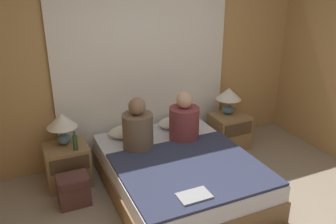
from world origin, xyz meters
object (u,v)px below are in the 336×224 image
at_px(nightstand_right, 229,131).
at_px(person_left_in_bed, 138,129).
at_px(pillow_left, 128,131).
at_px(pillow_right, 176,122).
at_px(bed, 179,174).
at_px(laptop_on_bed, 194,196).
at_px(lamp_left, 62,123).
at_px(lamp_right, 229,96).
at_px(person_right_in_bed, 184,121).
at_px(beer_bottle_on_left_stand, 75,143).
at_px(backpack_on_floor, 73,189).
at_px(nightstand_left, 68,165).

height_order(nightstand_right, person_left_in_bed, person_left_in_bed).
height_order(pillow_left, pillow_right, same).
xyz_separation_m(bed, laptop_on_bed, (-0.22, -0.78, 0.27)).
height_order(bed, pillow_right, pillow_right).
relative_size(lamp_left, lamp_right, 1.00).
distance_m(person_right_in_bed, laptop_on_bed, 1.29).
relative_size(bed, laptop_on_bed, 6.43).
height_order(nightstand_right, laptop_on_bed, nightstand_right).
bearing_deg(lamp_left, pillow_right, 0.89).
bearing_deg(person_right_in_bed, beer_bottle_on_left_stand, 173.09).
relative_size(bed, pillow_left, 3.91).
bearing_deg(pillow_right, pillow_left, 180.00).
bearing_deg(lamp_right, backpack_on_floor, -167.52).
bearing_deg(person_left_in_bed, nightstand_left, 159.77).
relative_size(pillow_right, beer_bottle_on_left_stand, 2.17).
distance_m(pillow_left, beer_bottle_on_left_stand, 0.75).
xyz_separation_m(bed, lamp_left, (-1.15, 0.76, 0.56)).
xyz_separation_m(pillow_right, laptop_on_bed, (-0.56, -1.56, -0.02)).
relative_size(bed, person_right_in_bed, 3.19).
bearing_deg(bed, beer_bottle_on_left_stand, 152.12).
distance_m(lamp_right, person_left_in_bed, 1.55).
xyz_separation_m(person_left_in_bed, person_right_in_bed, (0.61, 0.00, -0.01)).
bearing_deg(person_left_in_bed, lamp_right, 13.63).
bearing_deg(beer_bottle_on_left_stand, bed, -27.88).
height_order(pillow_left, person_right_in_bed, person_right_in_bed).
distance_m(lamp_right, beer_bottle_on_left_stand, 2.23).
bearing_deg(person_left_in_bed, pillow_right, 29.23).
bearing_deg(backpack_on_floor, pillow_left, 33.04).
bearing_deg(laptop_on_bed, nightstand_right, 47.01).
relative_size(nightstand_left, pillow_right, 0.99).
distance_m(laptop_on_bed, backpack_on_floor, 1.43).
xyz_separation_m(lamp_left, backpack_on_floor, (-0.02, -0.52, -0.58)).
xyz_separation_m(lamp_left, laptop_on_bed, (0.94, -1.54, -0.29)).
xyz_separation_m(nightstand_left, backpack_on_floor, (-0.02, -0.45, -0.05)).
height_order(nightstand_left, person_right_in_bed, person_right_in_bed).
height_order(lamp_left, pillow_left, lamp_left).
relative_size(bed, pillow_right, 3.91).
relative_size(pillow_right, laptop_on_bed, 1.64).
xyz_separation_m(bed, lamp_right, (1.15, 0.76, 0.56)).
relative_size(bed, lamp_left, 5.13).
xyz_separation_m(nightstand_left, person_left_in_bed, (0.81, -0.30, 0.46)).
bearing_deg(lamp_right, nightstand_left, -178.36).
height_order(bed, person_right_in_bed, person_right_in_bed).
relative_size(beer_bottle_on_left_stand, backpack_on_floor, 0.67).
distance_m(pillow_left, person_right_in_bed, 0.75).
relative_size(nightstand_left, person_right_in_bed, 0.81).
xyz_separation_m(nightstand_left, nightstand_right, (2.31, 0.00, 0.00)).
distance_m(nightstand_left, lamp_left, 0.53).
bearing_deg(beer_bottle_on_left_stand, person_right_in_bed, -6.91).
xyz_separation_m(person_right_in_bed, backpack_on_floor, (-1.44, -0.15, -0.50)).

